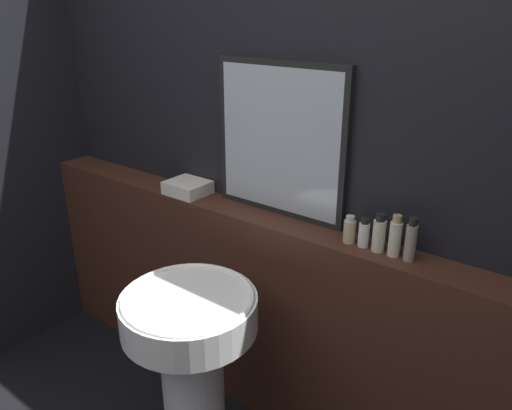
# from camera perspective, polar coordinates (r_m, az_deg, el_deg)

# --- Properties ---
(wall_back) EXTENTS (8.00, 0.06, 2.50)m
(wall_back) POSITION_cam_1_polar(r_m,az_deg,el_deg) (2.13, 3.48, 5.75)
(wall_back) COLOR black
(wall_back) RESTS_ON ground_plane
(vanity_counter) EXTENTS (2.83, 0.18, 1.00)m
(vanity_counter) POSITION_cam_1_polar(r_m,az_deg,el_deg) (2.37, 1.36, -12.63)
(vanity_counter) COLOR #422319
(vanity_counter) RESTS_ON ground_plane
(pedestal_sink) EXTENTS (0.51, 0.51, 0.87)m
(pedestal_sink) POSITION_cam_1_polar(r_m,az_deg,el_deg) (2.02, -7.31, -17.17)
(pedestal_sink) COLOR white
(pedestal_sink) RESTS_ON ground_plane
(mirror) EXTENTS (0.62, 0.03, 0.64)m
(mirror) POSITION_cam_1_polar(r_m,az_deg,el_deg) (2.07, 2.83, 7.35)
(mirror) COLOR black
(mirror) RESTS_ON vanity_counter
(towel_stack) EXTENTS (0.19, 0.17, 0.06)m
(towel_stack) POSITION_cam_1_polar(r_m,az_deg,el_deg) (2.41, -7.81, 2.00)
(towel_stack) COLOR silver
(towel_stack) RESTS_ON vanity_counter
(shampoo_bottle) EXTENTS (0.05, 0.05, 0.11)m
(shampoo_bottle) POSITION_cam_1_polar(r_m,az_deg,el_deg) (1.92, 10.65, -2.84)
(shampoo_bottle) COLOR #C6B284
(shampoo_bottle) RESTS_ON vanity_counter
(conditioner_bottle) EXTENTS (0.04, 0.04, 0.11)m
(conditioner_bottle) POSITION_cam_1_polar(r_m,az_deg,el_deg) (1.90, 12.23, -3.20)
(conditioner_bottle) COLOR white
(conditioner_bottle) RESTS_ON vanity_counter
(lotion_bottle) EXTENTS (0.05, 0.05, 0.15)m
(lotion_bottle) POSITION_cam_1_polar(r_m,az_deg,el_deg) (1.87, 13.89, -3.24)
(lotion_bottle) COLOR beige
(lotion_bottle) RESTS_ON vanity_counter
(body_wash_bottle) EXTENTS (0.04, 0.04, 0.16)m
(body_wash_bottle) POSITION_cam_1_polar(r_m,az_deg,el_deg) (1.85, 15.61, -3.56)
(body_wash_bottle) COLOR beige
(body_wash_bottle) RESTS_ON vanity_counter
(hand_soap_bottle) EXTENTS (0.04, 0.04, 0.16)m
(hand_soap_bottle) POSITION_cam_1_polar(r_m,az_deg,el_deg) (1.83, 17.28, -3.93)
(hand_soap_bottle) COLOR gray
(hand_soap_bottle) RESTS_ON vanity_counter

